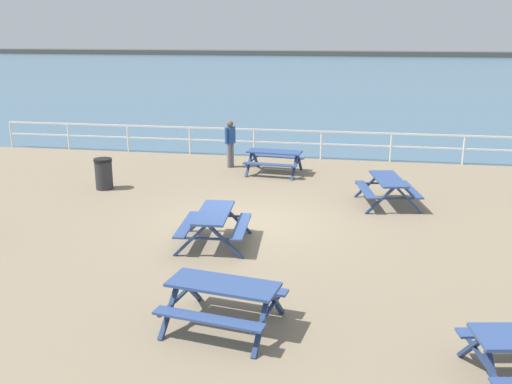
{
  "coord_description": "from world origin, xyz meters",
  "views": [
    {
      "loc": [
        2.54,
        -13.24,
        4.71
      ],
      "look_at": [
        0.15,
        0.15,
        0.8
      ],
      "focal_mm": 39.75,
      "sensor_mm": 36.0,
      "label": 1
    }
  ],
  "objects": [
    {
      "name": "distant_shoreline",
      "position": [
        0.0,
        95.75,
        0.0
      ],
      "size": [
        142.0,
        6.0,
        1.8
      ],
      "primitive_type": "cube",
      "color": "#4C4C47",
      "rests_on": "ground"
    },
    {
      "name": "picnic_table_far_right",
      "position": [
        0.54,
        -5.09,
        0.58
      ],
      "size": [
        2.02,
        1.78,
        0.8
      ],
      "rotation": [
        0.0,
        0.0,
        -0.16
      ],
      "color": "#334C84",
      "rests_on": "ground"
    },
    {
      "name": "picnic_table_near_left",
      "position": [
        3.48,
        2.24,
        0.58
      ],
      "size": [
        1.83,
        2.05,
        0.8
      ],
      "rotation": [
        0.0,
        0.0,
        1.76
      ],
      "color": "#334C84",
      "rests_on": "ground"
    },
    {
      "name": "seaward_railing",
      "position": [
        0.0,
        7.75,
        0.77
      ],
      "size": [
        23.07,
        0.07,
        1.08
      ],
      "color": "white",
      "rests_on": "ground"
    },
    {
      "name": "litter_bin",
      "position": [
        -4.98,
        2.42,
        0.48
      ],
      "size": [
        0.55,
        0.55,
        0.95
      ],
      "color": "#2D2D33",
      "rests_on": "ground"
    },
    {
      "name": "picnic_table_far_left",
      "position": [
        -0.52,
        -1.5,
        0.58
      ],
      "size": [
        1.66,
        1.91,
        0.8
      ],
      "rotation": [
        0.0,
        0.0,
        1.64
      ],
      "color": "#334C84",
      "rests_on": "ground"
    },
    {
      "name": "ground_plane",
      "position": [
        0.0,
        0.0,
        -0.1
      ],
      "size": [
        30.0,
        24.0,
        0.2
      ],
      "primitive_type": "cube",
      "color": "gray"
    },
    {
      "name": "sea_band",
      "position": [
        0.0,
        52.75,
        0.0
      ],
      "size": [
        142.0,
        90.0,
        0.01
      ],
      "primitive_type": "cube",
      "color": "#476B84",
      "rests_on": "ground"
    },
    {
      "name": "picnic_table_near_right",
      "position": [
        -0.13,
        5.26,
        0.58
      ],
      "size": [
        1.95,
        1.7,
        0.8
      ],
      "rotation": [
        0.0,
        0.0,
        -0.1
      ],
      "color": "#334C84",
      "rests_on": "ground"
    },
    {
      "name": "visitor",
      "position": [
        -1.8,
        5.91,
        0.95
      ],
      "size": [
        0.33,
        0.5,
        1.66
      ],
      "rotation": [
        0.0,
        0.0,
        2.74
      ],
      "color": "slate",
      "rests_on": "ground"
    }
  ]
}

